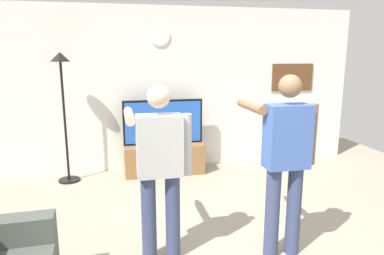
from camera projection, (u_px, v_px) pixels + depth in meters
name	position (u px, v px, depth m)	size (l,w,h in m)	color
back_wall	(174.00, 89.00, 5.97)	(6.40, 0.10, 2.70)	silver
tv_stand	(164.00, 159.00, 5.82)	(1.28, 0.50, 0.49)	olive
television	(163.00, 122.00, 5.74)	(1.29, 0.07, 0.73)	black
wall_clock	(160.00, 36.00, 5.69)	(0.32, 0.32, 0.03)	white
framed_picture	(292.00, 77.00, 6.33)	(0.78, 0.04, 0.49)	brown
floor_lamp	(63.00, 91.00, 5.20)	(0.32, 0.32, 1.97)	black
person_standing_nearer_lamp	(160.00, 163.00, 3.25)	(0.60, 0.78, 1.68)	#384266
person_standing_nearer_couch	(285.00, 156.00, 3.31)	(0.59, 0.78, 1.76)	#384266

